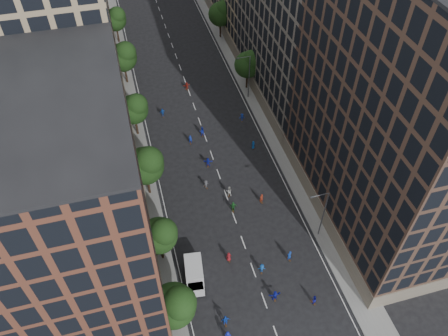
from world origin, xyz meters
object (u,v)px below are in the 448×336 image
streetlamp_near (322,212)px  skater_1 (289,256)px  cargo_van (194,274)px  skater_2 (314,300)px  streetlamp_far (248,75)px  skater_0 (228,336)px

streetlamp_near → skater_1: size_ratio=4.91×
cargo_van → skater_2: size_ratio=3.51×
streetlamp_near → skater_1: 7.28m
streetlamp_far → skater_1: 36.35m
streetlamp_far → cargo_van: size_ratio=1.72×
streetlamp_near → skater_1: bearing=-152.7°
skater_0 → skater_2: bearing=-161.0°
streetlamp_near → streetlamp_far: (0.00, 33.00, 0.00)m
cargo_van → skater_0: cargo_van is taller
skater_2 → skater_1: bearing=-107.2°
streetlamp_far → skater_1: streetlamp_far is taller
streetlamp_far → skater_2: bearing=-96.2°
streetlamp_near → skater_0: 19.98m
skater_0 → streetlamp_far: bearing=-99.0°
streetlamp_far → skater_1: bearing=-98.4°
cargo_van → skater_1: cargo_van is taller
streetlamp_near → skater_0: bearing=-145.7°
skater_1 → skater_2: skater_1 is taller
streetlamp_far → cargo_van: bearing=-117.2°
streetlamp_far → cargo_van: (-18.15, -35.40, -3.76)m
skater_1 → skater_2: (0.66, -6.68, -0.17)m
streetlamp_near → cargo_van: bearing=-172.5°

